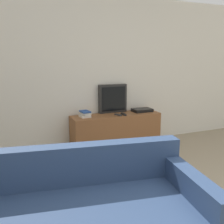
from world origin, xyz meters
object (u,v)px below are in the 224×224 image
television (113,99)px  remote_secondary (118,115)px  set_top_box (142,110)px  remote_on_stand (124,114)px  tv_stand (116,131)px  book_stack (85,114)px

television → remote_secondary: size_ratio=3.53×
television → set_top_box: bearing=-16.1°
remote_secondary → set_top_box: set_top_box is taller
set_top_box → remote_on_stand: bearing=-164.8°
television → set_top_box: (0.52, -0.15, -0.22)m
tv_stand → book_stack: bearing=178.7°
tv_stand → television: size_ratio=3.04×
television → set_top_box: size_ratio=1.49×
book_stack → tv_stand: bearing=-1.3°
television → set_top_box: 0.58m
set_top_box → tv_stand: bearing=-177.7°
tv_stand → set_top_box: set_top_box is taller
book_stack → remote_on_stand: (0.65, -0.11, -0.04)m
tv_stand → remote_secondary: remote_secondary is taller
remote_secondary → set_top_box: bearing=13.3°
book_stack → set_top_box: size_ratio=0.62×
remote_secondary → set_top_box: size_ratio=0.42×
television → remote_secondary: (-0.02, -0.28, -0.24)m
tv_stand → remote_on_stand: size_ratio=8.08×
television → book_stack: 0.62m
book_stack → remote_on_stand: 0.66m
television → set_top_box: television is taller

